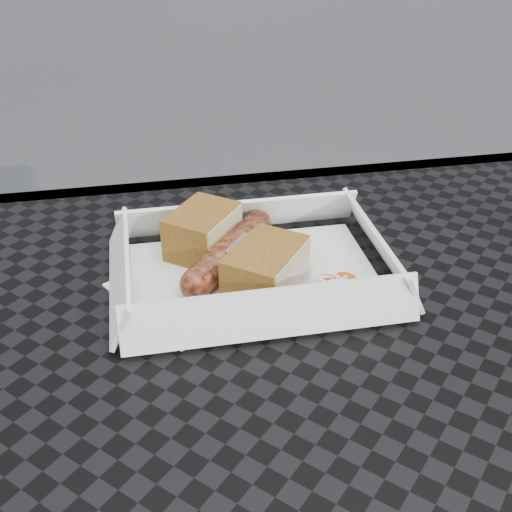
{
  "coord_description": "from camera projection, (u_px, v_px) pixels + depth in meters",
  "views": [
    {
      "loc": [
        -0.21,
        -0.3,
        1.07
      ],
      "look_at": [
        -0.12,
        0.17,
        0.78
      ],
      "focal_mm": 45.0,
      "sensor_mm": 36.0,
      "label": 1
    }
  ],
  "objects": [
    {
      "name": "condiment_cup_sauce",
      "position": [
        253.0,
        260.0,
        0.58
      ],
      "size": [
        0.05,
        0.05,
        0.03
      ],
      "primitive_type": "cylinder",
      "color": "#960A0E",
      "rests_on": "patio_table"
    },
    {
      "name": "patio_table",
      "position": [
        447.0,
        467.0,
        0.5
      ],
      "size": [
        0.8,
        0.8,
        0.74
      ],
      "color": "black",
      "rests_on": "ground"
    },
    {
      "name": "napkin",
      "position": [
        197.0,
        288.0,
        0.57
      ],
      "size": [
        0.16,
        0.16,
        0.0
      ],
      "primitive_type": "cube",
      "rotation": [
        0.0,
        0.0,
        0.53
      ],
      "color": "white",
      "rests_on": "patio_table"
    },
    {
      "name": "bratwurst",
      "position": [
        229.0,
        252.0,
        0.59
      ],
      "size": [
        0.1,
        0.12,
        0.03
      ],
      "rotation": [
        0.0,
        0.0,
        0.92
      ],
      "color": "brown",
      "rests_on": "food_tray"
    },
    {
      "name": "veg_garnish",
      "position": [
        338.0,
        288.0,
        0.56
      ],
      "size": [
        0.03,
        0.03,
        0.0
      ],
      "color": "#D63E09",
      "rests_on": "food_tray"
    },
    {
      "name": "condiment_cup_empty",
      "position": [
        282.0,
        276.0,
        0.56
      ],
      "size": [
        0.05,
        0.05,
        0.03
      ],
      "primitive_type": "cylinder",
      "color": "silver",
      "rests_on": "patio_table"
    },
    {
      "name": "food_tray",
      "position": [
        254.0,
        276.0,
        0.58
      ],
      "size": [
        0.22,
        0.15,
        0.0
      ],
      "primitive_type": "cube",
      "color": "white",
      "rests_on": "patio_table"
    },
    {
      "name": "bread_far",
      "position": [
        266.0,
        268.0,
        0.56
      ],
      "size": [
        0.09,
        0.09,
        0.04
      ],
      "primitive_type": "cube",
      "rotation": [
        0.0,
        0.0,
        0.92
      ],
      "color": "brown",
      "rests_on": "food_tray"
    },
    {
      "name": "bread_near",
      "position": [
        202.0,
        231.0,
        0.61
      ],
      "size": [
        0.08,
        0.08,
        0.04
      ],
      "primitive_type": "cube",
      "rotation": [
        0.0,
        0.0,
        0.92
      ],
      "color": "brown",
      "rests_on": "food_tray"
    }
  ]
}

